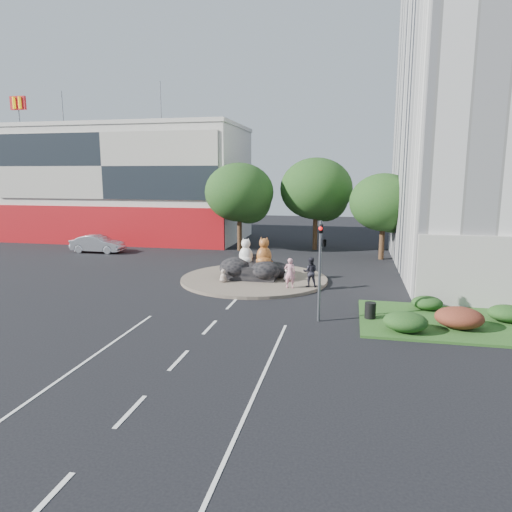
{
  "coord_description": "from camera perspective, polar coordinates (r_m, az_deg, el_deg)",
  "views": [
    {
      "loc": [
        6.45,
        -19.86,
        7.18
      ],
      "look_at": [
        0.48,
        8.4,
        2.0
      ],
      "focal_mm": 32.0,
      "sensor_mm": 36.0,
      "label": 1
    }
  ],
  "objects": [
    {
      "name": "pedestrian_pink",
      "position": [
        28.41,
        4.26,
        -2.13
      ],
      "size": [
        0.69,
        0.46,
        1.89
      ],
      "primitive_type": "imported",
      "rotation": [
        0.0,
        0.0,
        3.15
      ],
      "color": "#CE8593",
      "rests_on": "roundabout_island"
    },
    {
      "name": "litter_bin",
      "position": [
        23.51,
        14.09,
        -6.61
      ],
      "size": [
        0.56,
        0.56,
        0.8
      ],
      "primitive_type": "cylinder",
      "rotation": [
        0.0,
        0.0,
        -0.01
      ],
      "color": "black",
      "rests_on": "grass_verge"
    },
    {
      "name": "hedge_near_green",
      "position": [
        22.03,
        18.18,
        -7.82
      ],
      "size": [
        2.0,
        1.6,
        0.9
      ],
      "primitive_type": "ellipsoid",
      "color": "#133E17",
      "rests_on": "grass_verge"
    },
    {
      "name": "parked_car",
      "position": [
        44.92,
        -19.19,
        1.45
      ],
      "size": [
        4.93,
        1.73,
        1.62
      ],
      "primitive_type": "imported",
      "rotation": [
        0.0,
        0.0,
        1.57
      ],
      "color": "#B5B7BD",
      "rests_on": "ground"
    },
    {
      "name": "tree_mid",
      "position": [
        44.08,
        7.6,
        7.97
      ],
      "size": [
        6.84,
        6.84,
        8.76
      ],
      "color": "#382314",
      "rests_on": "ground"
    },
    {
      "name": "kitten_white",
      "position": [
        30.37,
        3.92,
        -2.27
      ],
      "size": [
        0.71,
        0.69,
        0.91
      ],
      "primitive_type": null,
      "rotation": [
        0.0,
        0.0,
        0.59
      ],
      "color": "white",
      "rests_on": "roundabout_island"
    },
    {
      "name": "hedge_back_green",
      "position": [
        25.87,
        20.6,
        -5.51
      ],
      "size": [
        1.6,
        1.28,
        0.72
      ],
      "primitive_type": "ellipsoid",
      "color": "#133E17",
      "rests_on": "grass_verge"
    },
    {
      "name": "cat_white",
      "position": [
        31.14,
        -1.27,
        0.62
      ],
      "size": [
        1.2,
        1.07,
        1.83
      ],
      "primitive_type": null,
      "rotation": [
        0.0,
        0.0,
        -0.11
      ],
      "color": "silver",
      "rests_on": "rock_plinth"
    },
    {
      "name": "tree_left",
      "position": [
        43.23,
        -1.99,
        7.6
      ],
      "size": [
        6.46,
        6.46,
        8.27
      ],
      "color": "#382314",
      "rests_on": "ground"
    },
    {
      "name": "hedge_mid_green",
      "position": [
        25.44,
        28.9,
        -6.3
      ],
      "size": [
        1.8,
        1.44,
        0.81
      ],
      "primitive_type": "ellipsoid",
      "color": "#133E17",
      "rests_on": "grass_verge"
    },
    {
      "name": "pedestrian_dark",
      "position": [
        28.82,
        6.8,
        -2.0
      ],
      "size": [
        0.97,
        0.78,
        1.89
      ],
      "primitive_type": "imported",
      "rotation": [
        0.0,
        0.0,
        3.22
      ],
      "color": "#222129",
      "rests_on": "roundabout_island"
    },
    {
      "name": "kitten_calico",
      "position": [
        30.04,
        -4.12,
        -2.42
      ],
      "size": [
        0.71,
        0.69,
        0.89
      ],
      "primitive_type": null,
      "rotation": [
        0.0,
        0.0,
        -0.63
      ],
      "color": "silver",
      "rests_on": "roundabout_island"
    },
    {
      "name": "shophouse_block",
      "position": [
        53.68,
        -15.35,
        8.75
      ],
      "size": [
        25.2,
        12.3,
        17.4
      ],
      "color": "beige",
      "rests_on": "ground"
    },
    {
      "name": "ground",
      "position": [
        22.08,
        -5.8,
        -8.86
      ],
      "size": [
        120.0,
        120.0,
        0.0
      ],
      "primitive_type": "plane",
      "color": "black",
      "rests_on": "ground"
    },
    {
      "name": "grass_verge",
      "position": [
        24.58,
        24.64,
        -7.63
      ],
      "size": [
        10.0,
        6.0,
        0.12
      ],
      "primitive_type": "cube",
      "color": "#204717",
      "rests_on": "ground"
    },
    {
      "name": "tree_right",
      "position": [
        40.09,
        15.75,
        6.14
      ],
      "size": [
        5.7,
        5.7,
        7.3
      ],
      "color": "#382314",
      "rests_on": "ground"
    },
    {
      "name": "roundabout_island",
      "position": [
        31.36,
        -0.25,
        -2.88
      ],
      "size": [
        10.0,
        10.0,
        0.2
      ],
      "primitive_type": "cylinder",
      "color": "brown",
      "rests_on": "ground"
    },
    {
      "name": "cat_tabby",
      "position": [
        30.73,
        1.01,
        0.61
      ],
      "size": [
        1.47,
        1.38,
        1.95
      ],
      "primitive_type": null,
      "rotation": [
        0.0,
        0.0,
        0.39
      ],
      "color": "#AD6F24",
      "rests_on": "rock_plinth"
    },
    {
      "name": "rock_plinth",
      "position": [
        31.24,
        -0.25,
        -1.9
      ],
      "size": [
        3.2,
        2.6,
        0.9
      ],
      "primitive_type": null,
      "color": "black",
      "rests_on": "roundabout_island"
    },
    {
      "name": "traffic_light",
      "position": [
        22.19,
        8.28,
        0.83
      ],
      "size": [
        0.44,
        1.24,
        5.0
      ],
      "color": "#595B60",
      "rests_on": "ground"
    },
    {
      "name": "hedge_red",
      "position": [
        23.38,
        24.07,
        -7.05
      ],
      "size": [
        2.2,
        1.76,
        0.99
      ],
      "primitive_type": "ellipsoid",
      "color": "#532316",
      "rests_on": "grass_verge"
    },
    {
      "name": "street_lamp",
      "position": [
        28.7,
        24.76,
        3.98
      ],
      "size": [
        2.34,
        0.22,
        8.06
      ],
      "color": "#595B60",
      "rests_on": "ground"
    }
  ]
}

